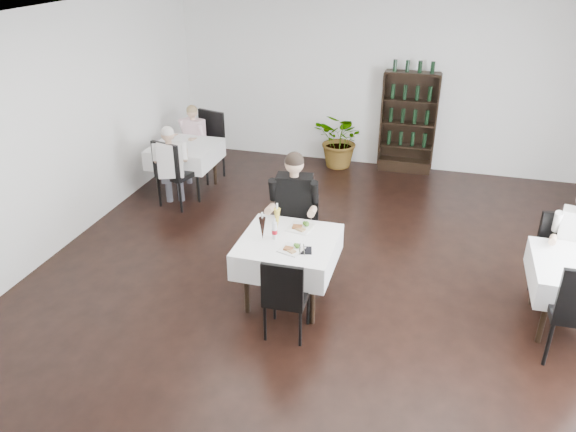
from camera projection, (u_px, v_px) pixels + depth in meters
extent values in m
plane|color=black|center=(314.00, 302.00, 6.34)|extent=(9.00, 9.00, 0.00)
plane|color=white|center=(321.00, 25.00, 4.99)|extent=(9.00, 9.00, 0.00)
plane|color=white|center=(377.00, 81.00, 9.54)|extent=(7.00, 0.00, 7.00)
plane|color=white|center=(24.00, 148.00, 6.52)|extent=(0.00, 9.00, 9.00)
cube|color=black|center=(404.00, 165.00, 9.86)|extent=(0.90, 0.28, 0.20)
cylinder|color=black|center=(247.00, 284.00, 6.03)|extent=(0.06, 0.06, 0.71)
cylinder|color=black|center=(267.00, 251.00, 6.66)|extent=(0.06, 0.06, 0.71)
cylinder|color=black|center=(313.00, 295.00, 5.85)|extent=(0.06, 0.06, 0.71)
cylinder|color=black|center=(327.00, 260.00, 6.48)|extent=(0.06, 0.06, 0.71)
cube|color=black|center=(288.00, 243.00, 6.09)|extent=(0.85, 0.85, 0.04)
cube|color=white|center=(288.00, 251.00, 6.13)|extent=(1.03, 1.03, 0.30)
cylinder|color=black|center=(158.00, 175.00, 8.78)|extent=(0.06, 0.06, 0.71)
cylinder|color=black|center=(177.00, 160.00, 9.36)|extent=(0.06, 0.06, 0.71)
cylinder|color=black|center=(198.00, 180.00, 8.61)|extent=(0.06, 0.06, 0.71)
cylinder|color=black|center=(215.00, 164.00, 9.20)|extent=(0.06, 0.06, 0.71)
cube|color=black|center=(185.00, 147.00, 8.82)|extent=(0.80, 0.80, 0.04)
cube|color=white|center=(185.00, 154.00, 8.87)|extent=(0.98, 0.98, 0.30)
cylinder|color=black|center=(545.00, 313.00, 5.57)|extent=(0.06, 0.06, 0.71)
cylinder|color=black|center=(537.00, 277.00, 6.16)|extent=(0.06, 0.06, 0.71)
imported|color=#2B5C1F|center=(342.00, 140.00, 9.83)|extent=(1.14, 1.08, 1.00)
cylinder|color=black|center=(277.00, 262.00, 6.69)|extent=(0.03, 0.03, 0.44)
cylinder|color=black|center=(285.00, 247.00, 7.03)|extent=(0.03, 0.03, 0.44)
cylinder|color=black|center=(309.00, 266.00, 6.62)|extent=(0.03, 0.03, 0.44)
cylinder|color=black|center=(315.00, 250.00, 6.95)|extent=(0.03, 0.03, 0.44)
cube|color=black|center=(297.00, 238.00, 6.71)|extent=(0.46, 0.46, 0.07)
cube|color=black|center=(300.00, 212.00, 6.77)|extent=(0.44, 0.07, 0.48)
cylinder|color=black|center=(308.00, 307.00, 5.90)|extent=(0.03, 0.03, 0.42)
cylinder|color=black|center=(300.00, 329.00, 5.58)|extent=(0.03, 0.03, 0.42)
cylinder|color=black|center=(275.00, 303.00, 5.98)|extent=(0.03, 0.03, 0.42)
cylinder|color=black|center=(265.00, 323.00, 5.66)|extent=(0.03, 0.03, 0.42)
cube|color=black|center=(287.00, 296.00, 5.67)|extent=(0.43, 0.43, 0.06)
cube|color=black|center=(282.00, 286.00, 5.40)|extent=(0.42, 0.06, 0.46)
cylinder|color=black|center=(186.00, 165.00, 9.42)|extent=(0.04, 0.04, 0.51)
cylinder|color=black|center=(203.00, 157.00, 9.76)|extent=(0.04, 0.04, 0.51)
cylinder|color=black|center=(207.00, 171.00, 9.21)|extent=(0.04, 0.04, 0.51)
cylinder|color=black|center=(224.00, 162.00, 9.55)|extent=(0.04, 0.04, 0.51)
cube|color=black|center=(204.00, 148.00, 9.35)|extent=(0.63, 0.63, 0.08)
cube|color=black|center=(212.00, 127.00, 9.40)|extent=(0.50, 0.20, 0.55)
cylinder|color=black|center=(198.00, 188.00, 8.61)|extent=(0.04, 0.04, 0.48)
cylinder|color=black|center=(181.00, 198.00, 8.29)|extent=(0.04, 0.04, 0.48)
cylinder|color=black|center=(178.00, 182.00, 8.80)|extent=(0.04, 0.04, 0.48)
cylinder|color=black|center=(159.00, 192.00, 8.48)|extent=(0.04, 0.04, 0.48)
cube|color=black|center=(177.00, 173.00, 8.43)|extent=(0.59, 0.59, 0.07)
cube|color=black|center=(166.00, 160.00, 8.13)|extent=(0.48, 0.17, 0.52)
cylinder|color=black|center=(544.00, 293.00, 6.11)|extent=(0.04, 0.04, 0.46)
cylinder|color=black|center=(533.00, 273.00, 6.46)|extent=(0.04, 0.04, 0.46)
cylinder|color=black|center=(568.00, 274.00, 6.44)|extent=(0.04, 0.04, 0.46)
cube|color=black|center=(562.00, 263.00, 6.16)|extent=(0.55, 0.55, 0.07)
cube|color=black|center=(560.00, 232.00, 6.22)|extent=(0.46, 0.14, 0.50)
cylinder|color=black|center=(542.00, 317.00, 5.69)|extent=(0.04, 0.04, 0.50)
cylinder|color=black|center=(548.00, 344.00, 5.31)|extent=(0.04, 0.04, 0.50)
cube|color=black|center=(576.00, 310.00, 5.32)|extent=(0.50, 0.50, 0.08)
cube|color=#424149|center=(283.00, 231.00, 6.61)|extent=(0.21, 0.46, 0.15)
cylinder|color=#424149|center=(281.00, 264.00, 6.59)|extent=(0.12, 0.12, 0.52)
cube|color=#424149|center=(301.00, 233.00, 6.58)|extent=(0.21, 0.46, 0.15)
cylinder|color=#424149|center=(299.00, 265.00, 6.56)|extent=(0.12, 0.12, 0.52)
cube|color=black|center=(294.00, 198.00, 6.62)|extent=(0.45, 0.29, 0.58)
cylinder|color=tan|center=(270.00, 209.00, 6.41)|extent=(0.13, 0.34, 0.16)
cylinder|color=tan|center=(312.00, 212.00, 6.34)|extent=(0.13, 0.34, 0.16)
sphere|color=tan|center=(294.00, 164.00, 6.40)|extent=(0.22, 0.22, 0.22)
sphere|color=black|center=(294.00, 161.00, 6.39)|extent=(0.22, 0.22, 0.22)
cube|color=#424149|center=(185.00, 151.00, 9.38)|extent=(0.21, 0.38, 0.12)
cylinder|color=#424149|center=(181.00, 169.00, 9.38)|extent=(0.09, 0.09, 0.42)
cube|color=#424149|center=(193.00, 153.00, 9.30)|extent=(0.21, 0.38, 0.12)
cylinder|color=#424149|center=(189.00, 171.00, 9.30)|extent=(0.09, 0.09, 0.42)
cube|color=silver|center=(194.00, 133.00, 9.34)|extent=(0.38, 0.27, 0.47)
cylinder|color=tan|center=(176.00, 136.00, 9.26)|extent=(0.14, 0.28, 0.13)
cylinder|color=tan|center=(195.00, 140.00, 9.08)|extent=(0.14, 0.28, 0.13)
sphere|color=tan|center=(192.00, 112.00, 9.16)|extent=(0.18, 0.18, 0.18)
sphere|color=olive|center=(192.00, 110.00, 9.15)|extent=(0.18, 0.18, 0.18)
cube|color=#424149|center=(179.00, 174.00, 8.40)|extent=(0.27, 0.40, 0.13)
cylinder|color=#424149|center=(181.00, 187.00, 8.67)|extent=(0.10, 0.10, 0.44)
cube|color=#424149|center=(166.00, 175.00, 8.38)|extent=(0.27, 0.40, 0.13)
cylinder|color=#424149|center=(169.00, 188.00, 8.65)|extent=(0.10, 0.10, 0.44)
cube|color=silver|center=(170.00, 160.00, 8.10)|extent=(0.41, 0.33, 0.50)
cylinder|color=tan|center=(185.00, 155.00, 8.35)|extent=(0.18, 0.29, 0.14)
cylinder|color=tan|center=(157.00, 156.00, 8.30)|extent=(0.18, 0.29, 0.14)
sphere|color=tan|center=(168.00, 135.00, 7.95)|extent=(0.19, 0.19, 0.19)
sphere|color=beige|center=(167.00, 133.00, 7.94)|extent=(0.19, 0.19, 0.19)
cube|color=#424149|center=(560.00, 263.00, 6.09)|extent=(0.22, 0.42, 0.13)
cylinder|color=#424149|center=(553.00, 293.00, 6.10)|extent=(0.10, 0.10, 0.46)
cylinder|color=#424149|center=(572.00, 298.00, 6.01)|extent=(0.10, 0.10, 0.46)
cylinder|color=tan|center=(553.00, 240.00, 5.96)|extent=(0.14, 0.30, 0.15)
cube|color=white|center=(300.00, 228.00, 6.28)|extent=(0.29, 0.29, 0.02)
cube|color=brown|center=(297.00, 227.00, 6.26)|extent=(0.11, 0.09, 0.02)
sphere|color=#396A1C|center=(307.00, 224.00, 6.28)|extent=(0.06, 0.06, 0.06)
cube|color=brown|center=(301.00, 229.00, 6.21)|extent=(0.11, 0.10, 0.02)
cube|color=white|center=(291.00, 250.00, 5.85)|extent=(0.28, 0.28, 0.02)
cube|color=brown|center=(288.00, 249.00, 5.83)|extent=(0.10, 0.08, 0.02)
sphere|color=#396A1C|center=(297.00, 246.00, 5.85)|extent=(0.05, 0.05, 0.05)
cube|color=brown|center=(292.00, 251.00, 5.79)|extent=(0.10, 0.10, 0.02)
cone|color=black|center=(262.00, 229.00, 6.01)|extent=(0.08, 0.08, 0.26)
cylinder|color=silver|center=(262.00, 215.00, 5.94)|extent=(0.02, 0.02, 0.06)
cone|color=gold|center=(277.00, 220.00, 6.19)|extent=(0.08, 0.08, 0.27)
cylinder|color=silver|center=(277.00, 206.00, 6.11)|extent=(0.02, 0.02, 0.07)
cylinder|color=silver|center=(275.00, 231.00, 6.04)|extent=(0.06, 0.06, 0.19)
cylinder|color=#A00916|center=(275.00, 232.00, 6.05)|extent=(0.06, 0.06, 0.05)
cylinder|color=silver|center=(275.00, 221.00, 5.98)|extent=(0.02, 0.02, 0.05)
cube|color=black|center=(302.00, 250.00, 5.84)|extent=(0.24, 0.20, 0.01)
cylinder|color=silver|center=(300.00, 249.00, 5.84)|extent=(0.07, 0.22, 0.01)
cylinder|color=silver|center=(304.00, 250.00, 5.83)|extent=(0.08, 0.22, 0.01)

